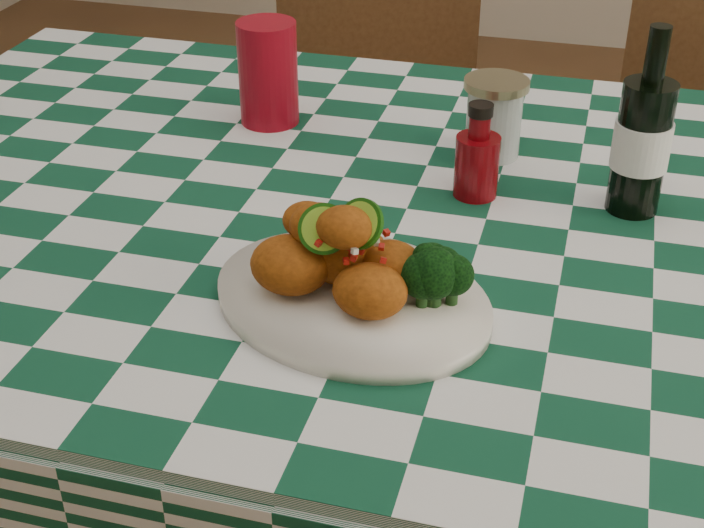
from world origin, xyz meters
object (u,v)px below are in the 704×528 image
(dining_table, at_px, (399,439))
(red_tumbler, at_px, (268,73))
(wooden_chair_left, at_px, (377,158))
(plate, at_px, (352,300))
(ketchup_bottle, at_px, (478,150))
(fried_chicken_pile, at_px, (348,251))
(mason_jar, at_px, (494,118))
(beer_bottle, at_px, (645,122))

(dining_table, distance_m, red_tumbler, 0.58)
(dining_table, bearing_deg, wooden_chair_left, 106.52)
(plate, distance_m, ketchup_bottle, 0.31)
(plate, relative_size, red_tumbler, 2.06)
(ketchup_bottle, bearing_deg, plate, -106.42)
(fried_chicken_pile, bearing_deg, mason_jar, 77.31)
(mason_jar, relative_size, beer_bottle, 0.47)
(fried_chicken_pile, bearing_deg, ketchup_bottle, 72.73)
(wooden_chair_left, bearing_deg, beer_bottle, -67.77)
(beer_bottle, distance_m, wooden_chair_left, 0.95)
(red_tumbler, distance_m, ketchup_bottle, 0.37)
(plate, relative_size, ketchup_bottle, 2.50)
(ketchup_bottle, relative_size, beer_bottle, 0.53)
(dining_table, xyz_separation_m, beer_bottle, (0.28, 0.08, 0.51))
(plate, bearing_deg, wooden_chair_left, 102.25)
(beer_bottle, relative_size, wooden_chair_left, 0.25)
(dining_table, height_order, mason_jar, mason_jar)
(fried_chicken_pile, relative_size, beer_bottle, 0.69)
(ketchup_bottle, height_order, wooden_chair_left, wooden_chair_left)
(plate, bearing_deg, mason_jar, 77.93)
(mason_jar, distance_m, wooden_chair_left, 0.74)
(fried_chicken_pile, distance_m, red_tumbler, 0.51)
(mason_jar, bearing_deg, ketchup_bottle, -91.40)
(fried_chicken_pile, relative_size, wooden_chair_left, 0.17)
(fried_chicken_pile, height_order, red_tumbler, red_tumbler)
(ketchup_bottle, height_order, beer_bottle, beer_bottle)
(plate, relative_size, wooden_chair_left, 0.33)
(plate, relative_size, mason_jar, 2.83)
(mason_jar, height_order, wooden_chair_left, wooden_chair_left)
(plate, distance_m, fried_chicken_pile, 0.06)
(dining_table, bearing_deg, mason_jar, 66.80)
(beer_bottle, bearing_deg, red_tumbler, 165.36)
(mason_jar, bearing_deg, fried_chicken_pile, -102.69)
(plate, height_order, mason_jar, mason_jar)
(dining_table, xyz_separation_m, red_tumbler, (-0.26, 0.22, 0.47))
(fried_chicken_pile, xyz_separation_m, wooden_chair_left, (-0.21, 0.99, -0.38))
(fried_chicken_pile, xyz_separation_m, ketchup_bottle, (0.09, 0.30, -0.01))
(fried_chicken_pile, distance_m, beer_bottle, 0.43)
(plate, xyz_separation_m, wooden_chair_left, (-0.21, 0.99, -0.32))
(red_tumbler, height_order, mason_jar, red_tumbler)
(mason_jar, bearing_deg, wooden_chair_left, 118.28)
(fried_chicken_pile, relative_size, ketchup_bottle, 1.30)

